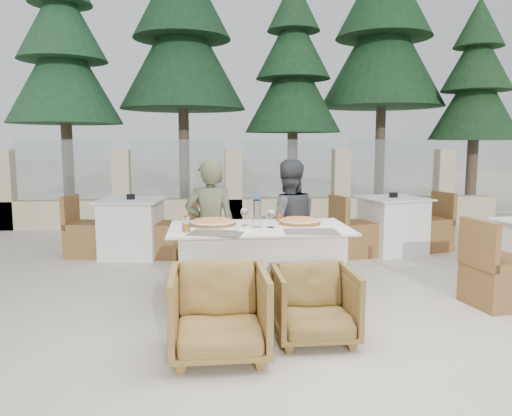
{
  "coord_description": "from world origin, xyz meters",
  "views": [
    {
      "loc": [
        -0.49,
        -4.28,
        1.52
      ],
      "look_at": [
        -0.03,
        0.41,
        0.9
      ],
      "focal_mm": 35.0,
      "sensor_mm": 36.0,
      "label": 1
    }
  ],
  "objects": [
    {
      "name": "diner_left",
      "position": [
        -0.46,
        0.58,
        0.68
      ],
      "size": [
        0.51,
        0.34,
        1.36
      ],
      "primitive_type": "imported",
      "rotation": [
        0.0,
        0.0,
        3.11
      ],
      "color": "#50533C",
      "rests_on": "ground"
    },
    {
      "name": "wine_glass_centre",
      "position": [
        -0.15,
        0.18,
        0.86
      ],
      "size": [
        0.1,
        0.1,
        0.18
      ],
      "primitive_type": null,
      "rotation": [
        0.0,
        0.0,
        -0.43
      ],
      "color": "white",
      "rests_on": "dining_table"
    },
    {
      "name": "water_bottle",
      "position": [
        -0.05,
        0.1,
        0.91
      ],
      "size": [
        0.11,
        0.11,
        0.28
      ],
      "primitive_type": "cylinder",
      "rotation": [
        0.0,
        0.0,
        -0.34
      ],
      "color": "#A4BFD7",
      "rests_on": "dining_table"
    },
    {
      "name": "pine_centre",
      "position": [
        1.5,
        7.2,
        2.5
      ],
      "size": [
        2.2,
        2.2,
        5.0
      ],
      "primitive_type": "cone",
      "color": "#1B4122",
      "rests_on": "ground"
    },
    {
      "name": "ground",
      "position": [
        0.0,
        0.0,
        0.0
      ],
      "size": [
        80.0,
        80.0,
        0.0
      ],
      "primitive_type": "plane",
      "color": "beige",
      "rests_on": "ground"
    },
    {
      "name": "pizza_left",
      "position": [
        -0.44,
        0.24,
        0.8
      ],
      "size": [
        0.55,
        0.55,
        0.05
      ],
      "primitive_type": "cylinder",
      "rotation": [
        0.0,
        0.0,
        0.39
      ],
      "color": "#D54F1D",
      "rests_on": "dining_table"
    },
    {
      "name": "pine_mid_left",
      "position": [
        -1.0,
        7.5,
        3.25
      ],
      "size": [
        2.86,
        2.86,
        6.5
      ],
      "primitive_type": "cone",
      "color": "#1A3F22",
      "rests_on": "ground"
    },
    {
      "name": "armchair_near_right",
      "position": [
        0.32,
        -0.64,
        0.28
      ],
      "size": [
        0.61,
        0.63,
        0.57
      ],
      "primitive_type": "imported",
      "rotation": [
        0.0,
        0.0,
        0.0
      ],
      "color": "brown",
      "rests_on": "ground"
    },
    {
      "name": "beer_glass_right",
      "position": [
        0.21,
        0.43,
        0.84
      ],
      "size": [
        0.08,
        0.08,
        0.13
      ],
      "primitive_type": "cylinder",
      "rotation": [
        0.0,
        0.0,
        0.33
      ],
      "color": "#C8711C",
      "rests_on": "dining_table"
    },
    {
      "name": "bg_table_b",
      "position": [
        2.06,
        2.31,
        0.39
      ],
      "size": [
        1.77,
        1.14,
        0.77
      ],
      "primitive_type": null,
      "rotation": [
        0.0,
        0.0,
        0.21
      ],
      "color": "white",
      "rests_on": "ground"
    },
    {
      "name": "pine_mid_right",
      "position": [
        3.8,
        7.8,
        3.4
      ],
      "size": [
        2.99,
        2.99,
        6.8
      ],
      "primitive_type": "cone",
      "color": "#1B4221",
      "rests_on": "ground"
    },
    {
      "name": "sand_patch",
      "position": [
        0.0,
        14.0,
        0.01
      ],
      "size": [
        30.0,
        16.0,
        0.01
      ],
      "primitive_type": "cube",
      "color": "beige",
      "rests_on": "ground"
    },
    {
      "name": "armchair_far_left",
      "position": [
        -0.49,
        0.88,
        0.27
      ],
      "size": [
        0.7,
        0.71,
        0.54
      ],
      "primitive_type": "imported",
      "rotation": [
        0.0,
        0.0,
        2.92
      ],
      "color": "olive",
      "rests_on": "ground"
    },
    {
      "name": "olive_dish",
      "position": [
        -0.18,
        -0.08,
        0.79
      ],
      "size": [
        0.11,
        0.11,
        0.04
      ],
      "primitive_type": null,
      "rotation": [
        0.0,
        0.0,
        -0.0
      ],
      "color": "white",
      "rests_on": "dining_table"
    },
    {
      "name": "bg_table_a",
      "position": [
        -1.49,
        2.43,
        0.39
      ],
      "size": [
        1.74,
        1.05,
        0.77
      ],
      "primitive_type": null,
      "rotation": [
        0.0,
        0.0,
        -0.14
      ],
      "color": "silver",
      "rests_on": "ground"
    },
    {
      "name": "armchair_far_right",
      "position": [
        0.48,
        0.57,
        0.31
      ],
      "size": [
        0.78,
        0.8,
        0.61
      ],
      "primitive_type": "imported",
      "rotation": [
        0.0,
        0.0,
        3.35
      ],
      "color": "olive",
      "rests_on": "ground"
    },
    {
      "name": "perimeter_wall_far",
      "position": [
        0.0,
        4.8,
        0.8
      ],
      "size": [
        10.0,
        0.34,
        1.6
      ],
      "primitive_type": null,
      "color": "beige",
      "rests_on": "ground"
    },
    {
      "name": "placemat_near_right",
      "position": [
        0.38,
        -0.19,
        0.77
      ],
      "size": [
        0.47,
        0.33,
        0.0
      ],
      "primitive_type": "cube",
      "rotation": [
        0.0,
        0.0,
        -0.07
      ],
      "color": "#615C53",
      "rests_on": "dining_table"
    },
    {
      "name": "pine_far_right",
      "position": [
        5.5,
        6.5,
        2.25
      ],
      "size": [
        1.98,
        1.98,
        4.5
      ],
      "primitive_type": "cone",
      "color": "#1D4120",
      "rests_on": "ground"
    },
    {
      "name": "pizza_right",
      "position": [
        0.36,
        0.22,
        0.79
      ],
      "size": [
        0.48,
        0.48,
        0.05
      ],
      "primitive_type": "cylinder",
      "rotation": [
        0.0,
        0.0,
        -0.3
      ],
      "color": "#D14F1C",
      "rests_on": "dining_table"
    },
    {
      "name": "armchair_near_left",
      "position": [
        -0.42,
        -0.86,
        0.32
      ],
      "size": [
        0.7,
        0.72,
        0.64
      ],
      "primitive_type": "imported",
      "rotation": [
        0.0,
        0.0,
        0.01
      ],
      "color": "olive",
      "rests_on": "ground"
    },
    {
      "name": "wine_glass_near",
      "position": [
        0.07,
        0.04,
        0.86
      ],
      "size": [
        0.1,
        0.1,
        0.18
      ],
      "primitive_type": null,
      "rotation": [
        0.0,
        0.0,
        -0.37
      ],
      "color": "silver",
      "rests_on": "dining_table"
    },
    {
      "name": "pine_far_left",
      "position": [
        -3.5,
        7.0,
        2.75
      ],
      "size": [
        2.42,
        2.42,
        5.5
      ],
      "primitive_type": "cone",
      "color": "#214D2B",
      "rests_on": "ground"
    },
    {
      "name": "diner_right",
      "position": [
        0.34,
        0.72,
        0.67
      ],
      "size": [
        0.66,
        0.52,
        1.35
      ],
      "primitive_type": "imported",
      "rotation": [
        0.0,
        0.0,
        3.16
      ],
      "color": "#3C3E41",
      "rests_on": "ground"
    },
    {
      "name": "placemat_near_left",
      "position": [
        -0.42,
        -0.19,
        0.77
      ],
      "size": [
        0.51,
        0.41,
        0.0
      ],
      "primitive_type": "cube",
      "rotation": [
        0.0,
        0.0,
        -0.27
      ],
      "color": "#56504A",
      "rests_on": "dining_table"
    },
    {
      "name": "beer_glass_left",
      "position": [
        -0.67,
        -0.1,
        0.84
      ],
      "size": [
        0.08,
        0.08,
        0.14
      ],
      "primitive_type": "cylinder",
      "rotation": [
        0.0,
        0.0,
        0.2
      ],
      "color": "orange",
      "rests_on": "dining_table"
    },
    {
      "name": "dining_table",
      "position": [
        -0.03,
        0.11,
        0.39
      ],
      "size": [
        1.6,
        0.9,
        0.77
      ],
      "primitive_type": null,
      "color": "silver",
      "rests_on": "ground"
    }
  ]
}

